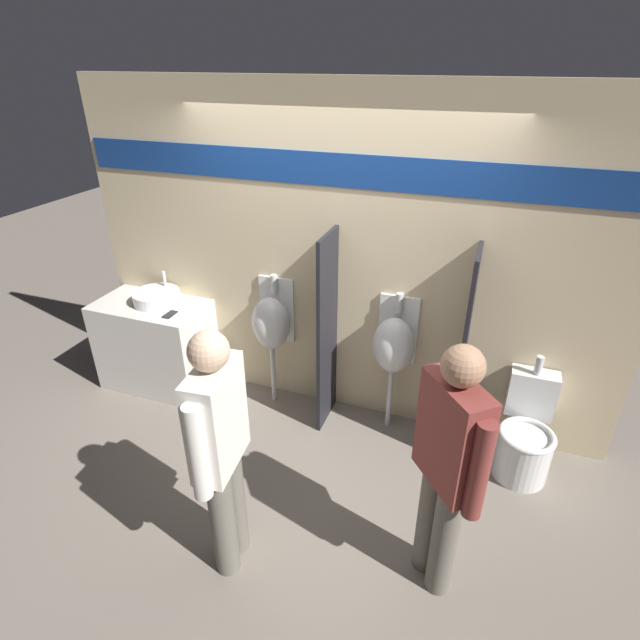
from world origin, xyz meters
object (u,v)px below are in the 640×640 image
at_px(person_with_lanyard, 447,464).
at_px(person_in_vest, 220,447).
at_px(toilet, 525,438).
at_px(sink_basin, 157,297).
at_px(urinal_near_counter, 271,323).
at_px(urinal_far, 394,345).
at_px(cell_phone, 170,314).

bearing_deg(person_with_lanyard, person_in_vest, 64.09).
xyz_separation_m(person_in_vest, person_with_lanyard, (1.20, 0.30, -0.00)).
bearing_deg(person_in_vest, toilet, -56.24).
bearing_deg(sink_basin, urinal_near_counter, 4.61).
bearing_deg(sink_basin, urinal_far, 2.33).
bearing_deg(urinal_near_counter, person_in_vest, -74.67).
distance_m(urinal_near_counter, toilet, 2.19).
height_order(urinal_far, person_with_lanyard, person_with_lanyard).
xyz_separation_m(toilet, person_in_vest, (-1.69, -1.43, 0.61)).
height_order(sink_basin, urinal_near_counter, urinal_near_counter).
bearing_deg(urinal_near_counter, urinal_far, 0.00).
bearing_deg(urinal_near_counter, cell_phone, -162.79).
distance_m(cell_phone, urinal_far, 1.92).
xyz_separation_m(urinal_far, person_in_vest, (-0.63, -1.59, 0.11)).
xyz_separation_m(urinal_far, person_with_lanyard, (0.57, -1.29, 0.11)).
relative_size(person_in_vest, person_with_lanyard, 1.00).
bearing_deg(person_with_lanyard, cell_phone, 27.20).
relative_size(urinal_far, toilet, 1.34).
distance_m(cell_phone, person_with_lanyard, 2.67).
relative_size(cell_phone, person_in_vest, 0.09).
distance_m(sink_basin, toilet, 3.27).
distance_m(person_in_vest, person_with_lanyard, 1.23).
height_order(urinal_near_counter, person_in_vest, person_in_vest).
bearing_deg(toilet, urinal_near_counter, 175.49).
xyz_separation_m(cell_phone, urinal_near_counter, (0.83, 0.26, -0.06)).
xyz_separation_m(sink_basin, urinal_far, (2.15, 0.09, -0.11)).
bearing_deg(person_with_lanyard, urinal_far, -16.31).
height_order(toilet, person_in_vest, person_in_vest).
bearing_deg(toilet, sink_basin, 178.56).
distance_m(cell_phone, urinal_near_counter, 0.87).
bearing_deg(cell_phone, urinal_far, 7.74).
bearing_deg(urinal_far, urinal_near_counter, 180.00).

